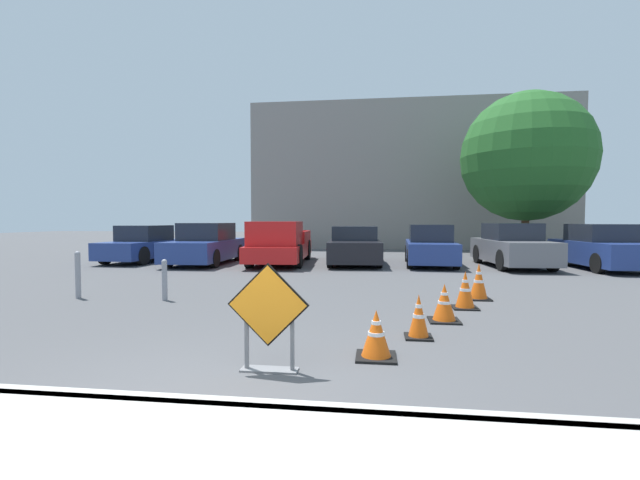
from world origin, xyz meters
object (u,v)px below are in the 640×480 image
at_px(parked_car_third, 354,246).
at_px(bollard_nearest, 165,279).
at_px(parked_car_sixth, 601,248).
at_px(traffic_cone_second, 419,317).
at_px(traffic_cone_fourth, 465,290).
at_px(parked_car_second, 206,245).
at_px(pickup_truck, 280,245).
at_px(road_closed_sign, 268,315).
at_px(parked_car_fourth, 430,247).
at_px(parked_car_fifth, 512,247).
at_px(traffic_cone_third, 444,303).
at_px(traffic_cone_nearest, 376,335).
at_px(traffic_cone_fifth, 479,282).
at_px(parked_car_nearest, 144,245).
at_px(bollard_second, 78,273).

distance_m(parked_car_third, bollard_nearest, 8.90).
bearing_deg(bollard_nearest, parked_car_sixth, 31.54).
relative_size(traffic_cone_second, traffic_cone_fourth, 0.88).
relative_size(parked_car_second, pickup_truck, 0.81).
bearing_deg(pickup_truck, road_closed_sign, 98.50).
bearing_deg(traffic_cone_second, parked_car_fourth, 82.10).
height_order(pickup_truck, parked_car_sixth, pickup_truck).
distance_m(pickup_truck, parked_car_fifth, 8.48).
height_order(traffic_cone_fourth, parked_car_fourth, parked_car_fourth).
bearing_deg(parked_car_sixth, traffic_cone_third, 49.91).
height_order(parked_car_second, bollard_nearest, parked_car_second).
bearing_deg(traffic_cone_nearest, traffic_cone_fifth, 62.61).
distance_m(traffic_cone_nearest, bollard_nearest, 5.41).
bearing_deg(traffic_cone_nearest, parked_car_fourth, 79.78).
distance_m(traffic_cone_fourth, bollard_nearest, 6.04).
bearing_deg(traffic_cone_fourth, parked_car_fifth, 67.72).
relative_size(traffic_cone_fourth, parked_car_fifth, 0.16).
height_order(parked_car_nearest, parked_car_fourth, parked_car_fourth).
xyz_separation_m(road_closed_sign, parked_car_nearest, (-8.15, 11.70, 0.05)).
bearing_deg(parked_car_second, bollard_nearest, 105.06).
bearing_deg(parked_car_nearest, parked_car_sixth, -178.57).
height_order(traffic_cone_nearest, parked_car_nearest, parked_car_nearest).
bearing_deg(road_closed_sign, parked_car_sixth, 51.73).
relative_size(traffic_cone_third, pickup_truck, 0.11).
distance_m(pickup_truck, parked_car_sixth, 11.32).
relative_size(road_closed_sign, parked_car_sixth, 0.28).
bearing_deg(traffic_cone_fifth, parked_car_fifth, 68.21).
bearing_deg(parked_car_nearest, parked_car_fourth, -176.35).
xyz_separation_m(pickup_truck, bollard_nearest, (-0.73, -7.54, -0.29)).
distance_m(pickup_truck, parked_car_third, 2.88).
height_order(traffic_cone_third, parked_car_nearest, parked_car_nearest).
bearing_deg(traffic_cone_nearest, road_closed_sign, -151.62).
relative_size(traffic_cone_fifth, bollard_nearest, 0.89).
xyz_separation_m(traffic_cone_third, parked_car_fifth, (3.73, 8.87, 0.42)).
relative_size(parked_car_fourth, parked_car_fifth, 0.97).
relative_size(traffic_cone_nearest, parked_car_fifth, 0.13).
distance_m(traffic_cone_second, parked_car_fifth, 10.81).
distance_m(parked_car_third, bollard_second, 9.84).
relative_size(traffic_cone_second, parked_car_sixth, 0.15).
distance_m(parked_car_second, parked_car_third, 5.72).
bearing_deg(bollard_nearest, parked_car_second, 106.01).
bearing_deg(bollard_second, traffic_cone_fifth, 6.44).
distance_m(traffic_cone_nearest, traffic_cone_second, 1.14).
bearing_deg(parked_car_third, parked_car_fourth, 173.52).
relative_size(traffic_cone_third, traffic_cone_fourth, 0.88).
bearing_deg(traffic_cone_fifth, bollard_second, -173.56).
height_order(traffic_cone_fifth, bollard_nearest, bollard_nearest).
relative_size(road_closed_sign, traffic_cone_fifth, 1.58).
height_order(traffic_cone_fifth, parked_car_fifth, parked_car_fifth).
bearing_deg(road_closed_sign, parked_car_fifth, 62.43).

